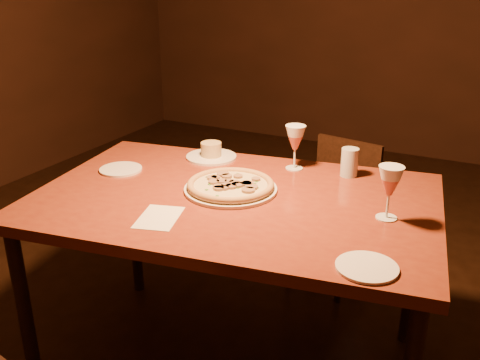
% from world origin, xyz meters
% --- Properties ---
extents(dining_table, '(1.69, 1.23, 0.83)m').
position_xyz_m(dining_table, '(-0.30, 0.12, 0.76)').
color(dining_table, maroon).
rests_on(dining_table, floor).
extents(chair_far, '(0.45, 0.45, 0.79)m').
position_xyz_m(chair_far, '(-0.15, 1.06, 0.45)').
color(chair_far, black).
rests_on(chair_far, floor).
extents(pizza_plate, '(0.37, 0.37, 0.04)m').
position_xyz_m(pizza_plate, '(-0.34, 0.16, 0.86)').
color(pizza_plate, silver).
rests_on(pizza_plate, dining_table).
extents(ramekin_saucer, '(0.24, 0.24, 0.08)m').
position_xyz_m(ramekin_saucer, '(-0.60, 0.47, 0.86)').
color(ramekin_saucer, silver).
rests_on(ramekin_saucer, dining_table).
extents(wine_glass_far, '(0.09, 0.09, 0.20)m').
position_xyz_m(wine_glass_far, '(-0.20, 0.51, 0.93)').
color(wine_glass_far, '#C25D51').
rests_on(wine_glass_far, dining_table).
extents(wine_glass_right, '(0.09, 0.09, 0.20)m').
position_xyz_m(wine_glass_right, '(0.28, 0.18, 0.93)').
color(wine_glass_right, '#C25D51').
rests_on(wine_glass_right, dining_table).
extents(water_tumbler, '(0.07, 0.07, 0.12)m').
position_xyz_m(water_tumbler, '(0.04, 0.54, 0.90)').
color(water_tumbler, '#ABB5BB').
rests_on(water_tumbler, dining_table).
extents(side_plate_left, '(0.19, 0.19, 0.01)m').
position_xyz_m(side_plate_left, '(-0.88, 0.15, 0.84)').
color(side_plate_left, silver).
rests_on(side_plate_left, dining_table).
extents(side_plate_near, '(0.19, 0.19, 0.01)m').
position_xyz_m(side_plate_near, '(0.30, -0.19, 0.84)').
color(side_plate_near, silver).
rests_on(side_plate_near, dining_table).
extents(menu_card, '(0.19, 0.23, 0.00)m').
position_xyz_m(menu_card, '(-0.45, -0.18, 0.84)').
color(menu_card, silver).
rests_on(menu_card, dining_table).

